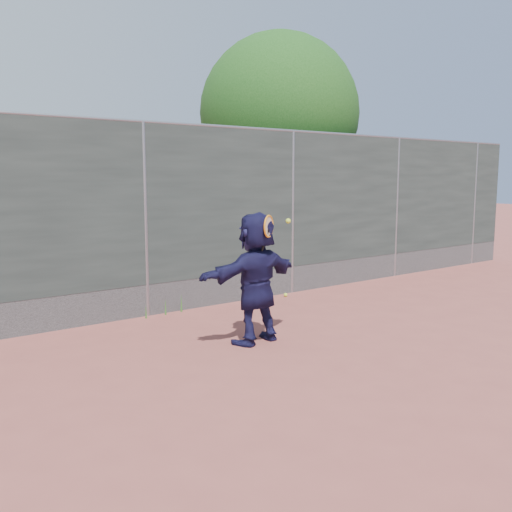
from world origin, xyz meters
TOP-DOWN VIEW (x-y plane):
  - ground at (0.00, 0.00)m, footprint 80.00×80.00m
  - player at (0.48, 1.32)m, footprint 1.65×0.68m
  - ball_ground at (2.65, 3.27)m, footprint 0.07×0.07m
  - fence at (-0.00, 3.50)m, footprint 20.00×0.06m
  - swing_action at (0.57, 1.13)m, footprint 0.57×0.20m
  - tree_right at (4.68, 5.75)m, footprint 3.78×3.60m
  - weed_clump at (0.29, 3.38)m, footprint 0.68×0.07m

SIDE VIEW (x-z plane):
  - ground at x=0.00m, z-range 0.00..0.00m
  - ball_ground at x=2.65m, z-range 0.00..0.07m
  - weed_clump at x=0.29m, z-range -0.02..0.28m
  - player at x=0.48m, z-range 0.00..1.73m
  - swing_action at x=0.57m, z-range 1.28..1.79m
  - fence at x=0.00m, z-range 0.07..3.09m
  - tree_right at x=4.68m, z-range 0.80..6.19m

